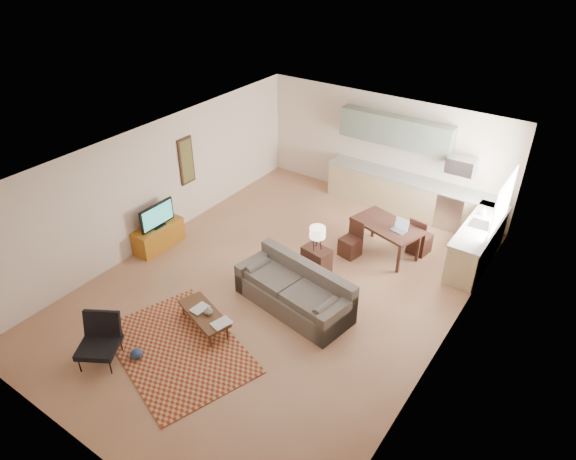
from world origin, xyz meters
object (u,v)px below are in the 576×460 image
Objects in this scene: console_table at (316,262)px; coffee_table at (205,320)px; sofa at (294,289)px; tv_credenza at (159,236)px; armchair at (98,343)px; dining_table at (386,239)px.

coffee_table is at bearing -98.17° from console_table.
sofa reaches higher than tv_credenza.
armchair is (-0.86, -1.59, 0.23)m from coffee_table.
console_table is 0.45× the size of dining_table.
sofa is at bearing 72.90° from coffee_table.
coffee_table is 1.82m from armchair.
coffee_table is 2.59m from console_table.
coffee_table is at bearing 30.95° from armchair.
sofa is 1.10m from console_table.
armchair is at bearing -102.25° from console_table.
tv_credenza is (-1.76, 2.96, -0.14)m from armchair.
dining_table is (0.63, 2.60, -0.05)m from sofa.
dining_table is at bearing 31.42° from tv_credenza.
tv_credenza is at bearing 89.96° from armchair.
console_table is 1.72m from dining_table.
console_table is at bearing 36.81° from armchair.
dining_table is (1.62, 3.96, 0.19)m from coffee_table.
dining_table is (0.81, 1.52, 0.04)m from console_table.
console_table is (0.82, 2.45, 0.15)m from coffee_table.
armchair is 3.45m from tv_credenza.
sofa is 3.48m from armchair.
sofa reaches higher than console_table.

